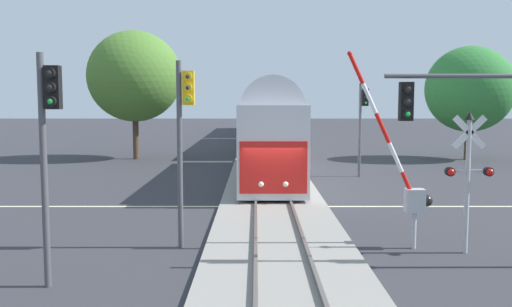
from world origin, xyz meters
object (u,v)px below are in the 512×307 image
Objects in this scene: crossing_signal_mast at (466,168)px; traffic_signal_near_left at (46,132)px; maple_right_background at (467,89)px; crossing_gate_near at (406,185)px; commuter_train at (261,118)px; traffic_signal_far_side at (360,114)px; traffic_signal_median at (182,124)px; oak_behind_train at (132,76)px; traffic_signal_near_right at (486,118)px.

crossing_signal_mast is 11.34m from traffic_signal_near_left.
crossing_gate_near is at bearing -114.26° from maple_right_background.
traffic_signal_far_side is at bearing -75.69° from commuter_train.
maple_right_background reaches higher than commuter_train.
commuter_train is 11.72× the size of traffic_signal_median.
crossing_gate_near is 6.89m from traffic_signal_median.
crossing_gate_near reaches higher than crossing_signal_mast.
crossing_gate_near is 10.11m from traffic_signal_near_left.
maple_right_background is (20.56, 28.36, 1.52)m from traffic_signal_near_left.
traffic_signal_near_left reaches higher than crossing_signal_mast.
oak_behind_train reaches higher than traffic_signal_far_side.
maple_right_background is at bearing 54.06° from traffic_signal_near_left.
traffic_signal_near_right is at bearing -61.10° from oak_behind_train.
traffic_signal_near_left is 1.04× the size of traffic_signal_near_right.
traffic_signal_far_side is (1.60, 15.67, 1.68)m from crossing_gate_near.
commuter_train is at bearing 82.20° from traffic_signal_near_left.
commuter_train reaches higher than crossing_signal_mast.
maple_right_background reaches higher than traffic_signal_near_left.
crossing_signal_mast is at bearing -59.72° from oak_behind_train.
commuter_train is at bearing 97.78° from traffic_signal_near_right.
crossing_signal_mast is at bearing -81.84° from commuter_train.
oak_behind_train is at bearing 118.90° from traffic_signal_near_right.
traffic_signal_median is (-8.20, 0.62, 1.24)m from crossing_signal_mast.
crossing_signal_mast is 0.73× the size of traffic_signal_median.
traffic_signal_median is at bearing 175.66° from crossing_signal_mast.
traffic_signal_median is at bearing -117.89° from traffic_signal_far_side.
maple_right_background is at bearing 65.74° from crossing_gate_near.
maple_right_background reaches higher than crossing_gate_near.
traffic_signal_near_right is at bearing 8.08° from traffic_signal_near_left.
traffic_signal_median is 26.26m from oak_behind_train.
maple_right_background is (9.63, 9.23, 1.61)m from traffic_signal_far_side.
maple_right_background is (9.67, 25.44, 2.72)m from crossing_signal_mast.
maple_right_background is (24.77, -0.41, -0.95)m from oak_behind_train.
traffic_signal_median is (-2.84, -36.78, 1.01)m from commuter_train.
traffic_signal_far_side is at bearing 60.25° from traffic_signal_near_left.
maple_right_background is at bearing -38.50° from commuter_train.
crossing_gate_near is at bearing -95.82° from traffic_signal_far_side.
commuter_train is 11.19× the size of crossing_gate_near.
commuter_train is 15.96× the size of crossing_signal_mast.
commuter_train is 6.86× the size of oak_behind_train.
crossing_signal_mast is at bearing -90.17° from traffic_signal_far_side.
crossing_signal_mast is at bearing 87.60° from traffic_signal_near_right.
maple_right_background is at bearing 69.18° from crossing_signal_mast.
traffic_signal_near_right is (-0.06, -1.39, 1.47)m from crossing_signal_mast.
commuter_train is 21.89m from traffic_signal_far_side.
maple_right_background reaches higher than traffic_signal_far_side.
crossing_signal_mast is at bearing -110.82° from maple_right_background.
maple_right_background reaches higher than crossing_signal_mast.
commuter_train is at bearing 49.89° from oak_behind_train.
traffic_signal_near_left reaches higher than traffic_signal_near_right.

